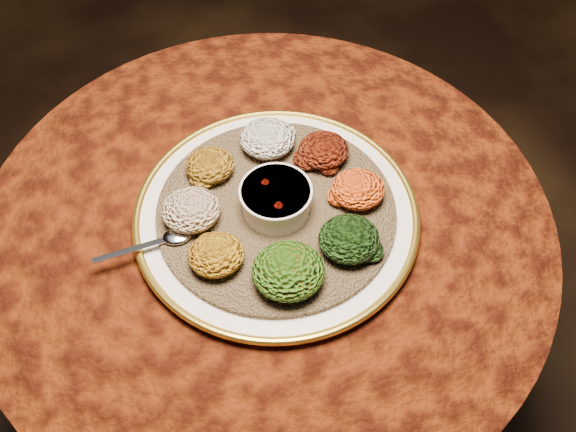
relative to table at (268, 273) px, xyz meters
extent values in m
plane|color=black|center=(0.00, 0.00, -0.55)|extent=(4.00, 4.00, 0.00)
cylinder|color=black|center=(0.00, 0.00, -0.53)|extent=(0.44, 0.44, 0.04)
cylinder|color=black|center=(0.00, 0.00, -0.21)|extent=(0.12, 0.12, 0.68)
cylinder|color=black|center=(0.00, 0.00, 0.15)|extent=(0.80, 0.80, 0.04)
cylinder|color=#481706|center=(0.00, 0.00, 0.00)|extent=(0.93, 0.93, 0.34)
cylinder|color=#481706|center=(0.00, 0.00, 0.17)|extent=(0.96, 0.96, 0.01)
cylinder|color=beige|center=(0.02, -0.01, 0.19)|extent=(0.53, 0.53, 0.02)
torus|color=gold|center=(0.02, -0.01, 0.20)|extent=(0.47, 0.47, 0.01)
cylinder|color=olive|center=(0.02, -0.01, 0.20)|extent=(0.50, 0.50, 0.01)
cylinder|color=silver|center=(0.02, -0.01, 0.23)|extent=(0.11, 0.11, 0.05)
cylinder|color=silver|center=(0.02, -0.01, 0.25)|extent=(0.12, 0.12, 0.01)
cylinder|color=#5A0504|center=(0.02, -0.01, 0.25)|extent=(0.09, 0.09, 0.01)
ellipsoid|color=silver|center=(-0.14, -0.04, 0.21)|extent=(0.05, 0.03, 0.01)
cube|color=silver|center=(-0.21, -0.05, 0.21)|extent=(0.12, 0.04, 0.00)
ellipsoid|color=beige|center=(0.02, 0.13, 0.23)|extent=(0.10, 0.09, 0.05)
ellipsoid|color=black|center=(0.11, 0.09, 0.23)|extent=(0.09, 0.08, 0.04)
ellipsoid|color=#B5660F|center=(0.15, 0.00, 0.23)|extent=(0.09, 0.08, 0.04)
ellipsoid|color=black|center=(0.12, -0.10, 0.23)|extent=(0.10, 0.09, 0.05)
ellipsoid|color=#8E2909|center=(0.02, -0.14, 0.23)|extent=(0.11, 0.10, 0.05)
ellipsoid|color=#A7790E|center=(-0.09, -0.09, 0.23)|extent=(0.09, 0.08, 0.04)
ellipsoid|color=maroon|center=(-0.12, 0.00, 0.23)|extent=(0.09, 0.09, 0.05)
ellipsoid|color=#936211|center=(-0.08, 0.09, 0.23)|extent=(0.08, 0.08, 0.04)
camera|label=1|loc=(-0.06, -0.63, 1.04)|focal=40.00mm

